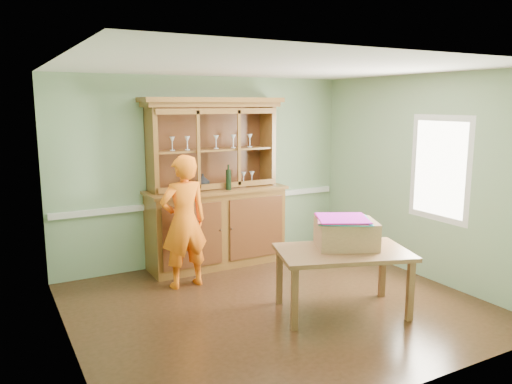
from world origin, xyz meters
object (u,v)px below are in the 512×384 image
cardboard_box (346,234)px  person (184,222)px  china_hutch (215,208)px  dining_table (343,258)px

cardboard_box → person: 2.04m
china_hutch → cardboard_box: bearing=-72.9°
china_hutch → dining_table: china_hutch is taller
china_hutch → person: size_ratio=1.41×
cardboard_box → person: bearing=132.2°
cardboard_box → dining_table: bearing=-139.9°
china_hutch → dining_table: size_ratio=1.47×
dining_table → person: 2.05m
person → china_hutch: bearing=-141.8°
person → cardboard_box: bearing=129.3°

